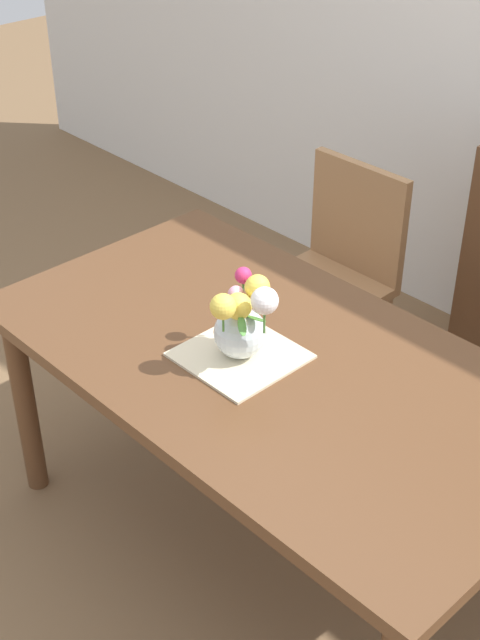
{
  "coord_description": "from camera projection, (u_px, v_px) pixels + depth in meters",
  "views": [
    {
      "loc": [
        1.35,
        -1.4,
        2.15
      ],
      "look_at": [
        -0.06,
        -0.06,
        0.86
      ],
      "focal_mm": 49.45,
      "sensor_mm": 36.0,
      "label": 1
    }
  ],
  "objects": [
    {
      "name": "placemat",
      "position": [
        240.0,
        355.0,
        2.4
      ],
      "size": [
        0.3,
        0.3,
        0.01
      ],
      "primitive_type": "cube",
      "color": "beige",
      "rests_on": "dining_table"
    },
    {
      "name": "chair_left",
      "position": [
        336.0,
        268.0,
        3.25
      ],
      "size": [
        0.42,
        0.42,
        0.9
      ],
      "rotation": [
        0.0,
        0.0,
        3.14
      ],
      "color": "#9E7047",
      "rests_on": "ground_plane"
    },
    {
      "name": "ground_plane",
      "position": [
        267.0,
        545.0,
        2.81
      ],
      "size": [
        12.0,
        12.0,
        0.0
      ],
      "primitive_type": "plane",
      "color": "brown"
    },
    {
      "name": "dining_table",
      "position": [
        271.0,
        383.0,
        2.45
      ],
      "size": [
        1.65,
        0.91,
        0.74
      ],
      "color": "brown",
      "rests_on": "ground_plane"
    },
    {
      "name": "flower_vase",
      "position": [
        242.0,
        320.0,
        2.33
      ],
      "size": [
        0.21,
        0.21,
        0.26
      ],
      "color": "silver",
      "rests_on": "placemat"
    }
  ]
}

